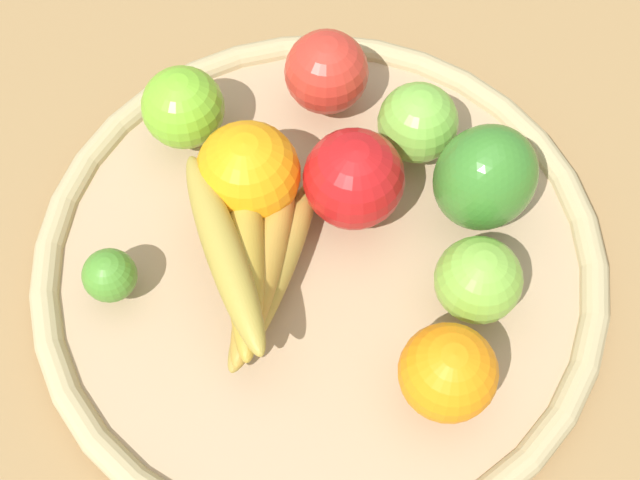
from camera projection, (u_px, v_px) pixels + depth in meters
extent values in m
plane|color=#997547|center=(320.00, 269.00, 0.69)|extent=(2.40, 2.40, 0.00)
cylinder|color=tan|center=(320.00, 264.00, 0.68)|extent=(0.44, 0.44, 0.02)
torus|color=tan|center=(320.00, 259.00, 0.67)|extent=(0.45, 0.45, 0.02)
sphere|color=#76B640|center=(418.00, 123.00, 0.68)|extent=(0.09, 0.09, 0.06)
sphere|color=#4E8E2D|center=(110.00, 275.00, 0.63)|extent=(0.05, 0.05, 0.04)
ellipsoid|color=#AA8B38|center=(275.00, 271.00, 0.64)|extent=(0.13, 0.15, 0.03)
ellipsoid|color=#B78833|center=(265.00, 261.00, 0.63)|extent=(0.11, 0.16, 0.03)
ellipsoid|color=#B38E2F|center=(246.00, 252.00, 0.62)|extent=(0.08, 0.17, 0.03)
ellipsoid|color=#AC923A|center=(223.00, 248.00, 0.60)|extent=(0.03, 0.17, 0.03)
sphere|color=#7AB23C|center=(478.00, 280.00, 0.61)|extent=(0.09, 0.09, 0.06)
sphere|color=red|center=(354.00, 179.00, 0.65)|extent=(0.11, 0.11, 0.08)
sphere|color=orange|center=(248.00, 173.00, 0.65)|extent=(0.11, 0.11, 0.08)
sphere|color=red|center=(326.00, 72.00, 0.70)|extent=(0.09, 0.09, 0.07)
ellipsoid|color=#387A28|center=(485.00, 178.00, 0.64)|extent=(0.09, 0.08, 0.09)
sphere|color=#75BB2B|center=(183.00, 108.00, 0.68)|extent=(0.09, 0.09, 0.07)
sphere|color=orange|center=(448.00, 373.00, 0.58)|extent=(0.10, 0.10, 0.07)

